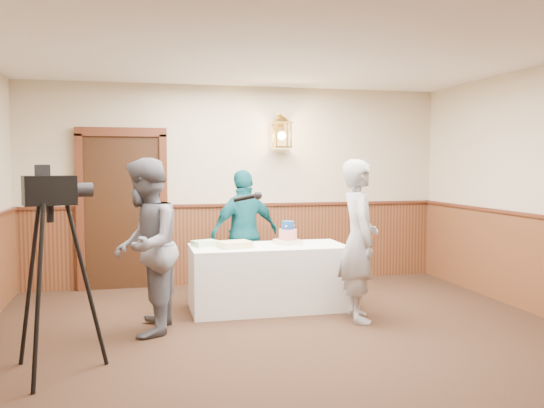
{
  "coord_description": "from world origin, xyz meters",
  "views": [
    {
      "loc": [
        -1.41,
        -4.6,
        1.7
      ],
      "look_at": [
        0.08,
        1.7,
        1.25
      ],
      "focal_mm": 38.0,
      "sensor_mm": 36.0,
      "label": 1
    }
  ],
  "objects": [
    {
      "name": "ground",
      "position": [
        0.0,
        0.0,
        0.0
      ],
      "size": [
        7.0,
        7.0,
        0.0
      ],
      "primitive_type": "plane",
      "color": "black",
      "rests_on": "ground"
    },
    {
      "name": "display_table",
      "position": [
        0.08,
        1.9,
        0.38
      ],
      "size": [
        1.8,
        0.8,
        0.75
      ],
      "primitive_type": "cube",
      "color": "white",
      "rests_on": "ground"
    },
    {
      "name": "room_shell",
      "position": [
        -0.05,
        0.45,
        1.52
      ],
      "size": [
        6.02,
        7.02,
        2.81
      ],
      "color": "#BDB08E",
      "rests_on": "ground"
    },
    {
      "name": "tv_camera_rig",
      "position": [
        -2.08,
        0.26,
        0.72
      ],
      "size": [
        0.63,
        0.59,
        1.61
      ],
      "rotation": [
        0.0,
        0.0,
        0.29
      ],
      "color": "black",
      "rests_on": "ground"
    },
    {
      "name": "interviewer",
      "position": [
        -1.34,
        1.22,
        0.88
      ],
      "size": [
        1.52,
        0.96,
        1.76
      ],
      "rotation": [
        0.0,
        0.0,
        -1.75
      ],
      "color": "slate",
      "rests_on": "ground"
    },
    {
      "name": "sheet_cake_green",
      "position": [
        -0.64,
        2.02,
        0.78
      ],
      "size": [
        0.33,
        0.3,
        0.06
      ],
      "primitive_type": "cube",
      "rotation": [
        0.0,
        0.0,
        0.35
      ],
      "color": "#9FDB9A",
      "rests_on": "display_table"
    },
    {
      "name": "assistant_p",
      "position": [
        -0.07,
        2.63,
        0.81
      ],
      "size": [
        1.03,
        0.68,
        1.63
      ],
      "primitive_type": "imported",
      "rotation": [
        0.0,
        0.0,
        3.47
      ],
      "color": "#0F545D",
      "rests_on": "ground"
    },
    {
      "name": "tiered_cake",
      "position": [
        0.33,
        1.97,
        0.86
      ],
      "size": [
        0.32,
        0.32,
        0.27
      ],
      "rotation": [
        0.0,
        0.0,
        0.24
      ],
      "color": "beige",
      "rests_on": "display_table"
    },
    {
      "name": "sheet_cake_yellow",
      "position": [
        -0.33,
        1.82,
        0.79
      ],
      "size": [
        0.41,
        0.35,
        0.07
      ],
      "primitive_type": "cube",
      "rotation": [
        0.0,
        0.0,
        0.24
      ],
      "color": "#E9E08B",
      "rests_on": "display_table"
    },
    {
      "name": "baker",
      "position": [
        0.92,
        1.2,
        0.88
      ],
      "size": [
        0.51,
        0.69,
        1.75
      ],
      "primitive_type": "imported",
      "rotation": [
        0.0,
        0.0,
        1.42
      ],
      "color": "#9B9CA1",
      "rests_on": "ground"
    }
  ]
}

